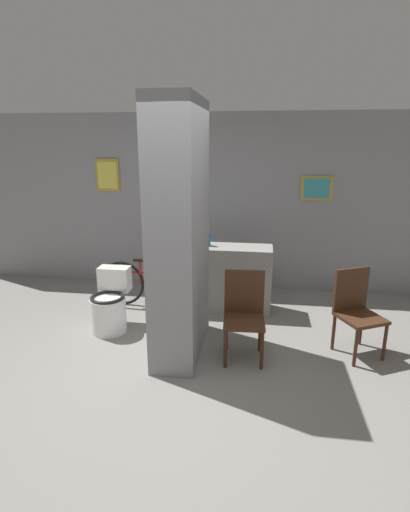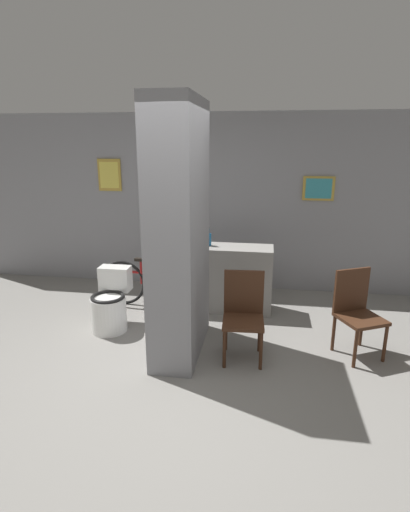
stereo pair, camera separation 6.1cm
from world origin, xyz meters
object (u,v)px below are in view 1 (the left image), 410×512
at_px(bottle_tall, 207,239).
at_px(chair_by_doorway, 356,309).
at_px(toilet, 110,306).
at_px(chair_near_pillar, 244,312).
at_px(bicycle, 160,284).

bearing_deg(bottle_tall, chair_by_doorway, -29.28).
relative_size(toilet, bottle_tall, 2.81).
distance_m(chair_near_pillar, chair_by_doorway, 1.20).
height_order(toilet, bicycle, toilet).
height_order(chair_by_doorway, bicycle, chair_by_doorway).
relative_size(chair_by_doorway, bottle_tall, 3.55).
xyz_separation_m(bicycle, bottle_tall, (0.64, 0.07, 0.64)).
distance_m(toilet, bicycle, 0.86).
bearing_deg(chair_by_doorway, toilet, 150.30).
bearing_deg(toilet, bicycle, 60.27).
bearing_deg(chair_near_pillar, bottle_tall, 110.89).
height_order(toilet, chair_near_pillar, chair_near_pillar).
relative_size(chair_near_pillar, bicycle, 0.54).
bearing_deg(bicycle, chair_by_doorway, -20.71).
xyz_separation_m(chair_near_pillar, chair_by_doorway, (1.17, 0.25, 0.00)).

